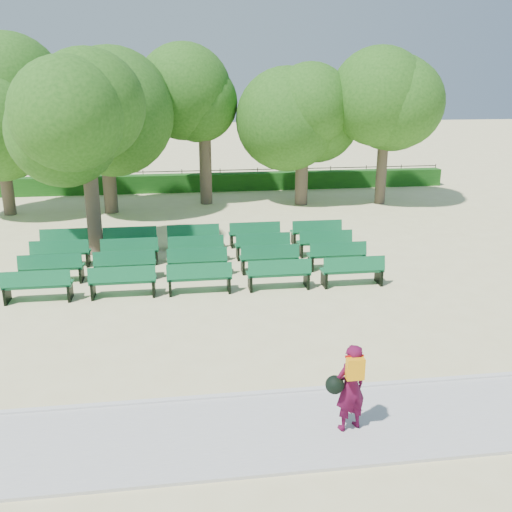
{
  "coord_description": "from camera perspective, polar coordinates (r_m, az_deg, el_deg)",
  "views": [
    {
      "loc": [
        -1.33,
        -15.55,
        5.76
      ],
      "look_at": [
        0.73,
        -1.0,
        1.1
      ],
      "focal_mm": 40.0,
      "sensor_mm": 36.0,
      "label": 1
    }
  ],
  "objects": [
    {
      "name": "ground",
      "position": [
        16.63,
        -2.99,
        -2.69
      ],
      "size": [
        120.0,
        120.0,
        0.0
      ],
      "primitive_type": "plane",
      "color": "beige"
    },
    {
      "name": "paving",
      "position": [
        10.05,
        1.03,
        -17.16
      ],
      "size": [
        30.0,
        2.2,
        0.06
      ],
      "primitive_type": "cube",
      "color": "beige",
      "rests_on": "ground"
    },
    {
      "name": "curb",
      "position": [
        10.99,
        0.06,
        -13.69
      ],
      "size": [
        30.0,
        0.12,
        0.1
      ],
      "primitive_type": "cube",
      "color": "silver",
      "rests_on": "ground"
    },
    {
      "name": "hedge",
      "position": [
        30.05,
        -5.45,
        7.33
      ],
      "size": [
        26.0,
        0.7,
        0.9
      ],
      "primitive_type": "cube",
      "color": "#195014",
      "rests_on": "ground"
    },
    {
      "name": "fence",
      "position": [
        30.53,
        -5.46,
        6.63
      ],
      "size": [
        26.0,
        0.1,
        1.02
      ],
      "primitive_type": null,
      "color": "black",
      "rests_on": "ground"
    },
    {
      "name": "tree_line",
      "position": [
        26.22,
        -4.98,
        4.83
      ],
      "size": [
        21.8,
        6.8,
        7.04
      ],
      "primitive_type": null,
      "color": "#2A5F19",
      "rests_on": "ground"
    },
    {
      "name": "bench_array",
      "position": [
        17.98,
        -5.86,
        -0.88
      ],
      "size": [
        1.79,
        0.57,
        1.12
      ],
      "rotation": [
        0.0,
        0.0,
        -0.01
      ],
      "color": "#116438",
      "rests_on": "ground"
    },
    {
      "name": "tree_among",
      "position": [
        19.25,
        -16.73,
        13.08
      ],
      "size": [
        4.48,
        4.48,
        6.53
      ],
      "color": "brown",
      "rests_on": "ground"
    },
    {
      "name": "person",
      "position": [
        9.77,
        9.33,
        -12.75
      ],
      "size": [
        0.77,
        0.53,
        1.55
      ],
      "rotation": [
        0.0,
        0.0,
        3.45
      ],
      "color": "#4F0B2B",
      "rests_on": "ground"
    }
  ]
}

